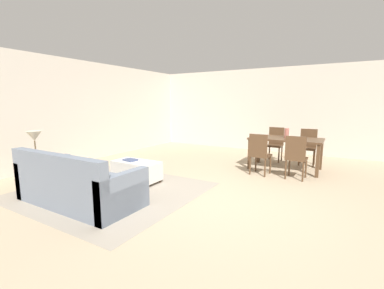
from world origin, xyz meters
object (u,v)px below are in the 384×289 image
at_px(table_lamp, 34,137).
at_px(vase_centerpiece, 287,133).
at_px(side_table, 37,165).
at_px(dining_chair_far_left, 275,142).
at_px(dining_chair_near_left, 259,152).
at_px(book_on_ottoman, 130,160).
at_px(couch, 77,186).
at_px(dining_chair_near_right, 296,155).
at_px(dining_table, 286,142).
at_px(dining_chair_far_right, 308,145).
at_px(ottoman_table, 137,170).

relative_size(table_lamp, vase_centerpiece, 2.30).
height_order(side_table, vase_centerpiece, vase_centerpiece).
bearing_deg(dining_chair_far_left, table_lamp, -125.06).
xyz_separation_m(side_table, vase_centerpiece, (3.71, 3.85, 0.44)).
height_order(dining_chair_near_left, book_on_ottoman, dining_chair_near_left).
distance_m(couch, vase_centerpiece, 4.67).
bearing_deg(dining_chair_near_left, book_on_ottoman, -139.89).
xyz_separation_m(dining_chair_near_left, dining_chair_near_right, (0.75, 0.05, 0.00)).
xyz_separation_m(dining_table, book_on_ottoman, (-2.50, -2.61, -0.22)).
height_order(side_table, dining_chair_near_right, dining_chair_near_right).
relative_size(dining_chair_near_left, dining_chair_far_right, 1.00).
bearing_deg(dining_chair_near_left, dining_table, 65.12).
distance_m(vase_centerpiece, book_on_ottoman, 3.67).
bearing_deg(dining_chair_near_right, couch, -130.94).
distance_m(couch, dining_chair_far_left, 5.17).
xyz_separation_m(couch, dining_chair_far_right, (2.78, 4.75, 0.23)).
xyz_separation_m(side_table, table_lamp, (-0.00, -0.00, 0.52)).
bearing_deg(dining_chair_near_right, side_table, -143.25).
bearing_deg(dining_chair_far_right, dining_chair_far_left, 177.61).
xyz_separation_m(ottoman_table, side_table, (-1.34, -1.23, 0.19)).
distance_m(table_lamp, vase_centerpiece, 5.35).
relative_size(ottoman_table, table_lamp, 1.86).
bearing_deg(table_lamp, dining_chair_near_left, 42.00).
bearing_deg(table_lamp, vase_centerpiece, 46.11).
height_order(dining_chair_far_right, vase_centerpiece, vase_centerpiece).
distance_m(side_table, table_lamp, 0.52).
distance_m(table_lamp, dining_chair_near_right, 5.10).
relative_size(dining_chair_near_right, dining_chair_far_left, 1.00).
relative_size(couch, dining_table, 1.28).
relative_size(couch, dining_chair_near_left, 2.24).
xyz_separation_m(dining_chair_far_left, dining_chair_far_right, (0.83, -0.03, 0.00)).
bearing_deg(vase_centerpiece, dining_chair_far_right, 62.82).
distance_m(table_lamp, dining_chair_far_right, 6.20).
distance_m(ottoman_table, dining_chair_near_right, 3.29).
bearing_deg(vase_centerpiece, dining_chair_near_left, -114.15).
relative_size(couch, vase_centerpiece, 9.01).
relative_size(side_table, dining_table, 0.34).
relative_size(side_table, dining_chair_far_right, 0.60).
bearing_deg(couch, dining_chair_near_right, 49.06).
bearing_deg(dining_chair_far_left, dining_chair_near_right, -63.83).
bearing_deg(dining_chair_near_right, vase_centerpiece, 113.92).
height_order(couch, book_on_ottoman, couch).
distance_m(dining_chair_far_left, vase_centerpiece, 0.98).
xyz_separation_m(side_table, dining_chair_near_left, (3.32, 2.99, 0.08)).
xyz_separation_m(side_table, dining_chair_far_right, (4.10, 4.63, 0.08)).
bearing_deg(dining_table, side_table, -134.13).
height_order(dining_table, book_on_ottoman, dining_table).
bearing_deg(dining_chair_far_right, table_lamp, -131.58).
relative_size(table_lamp, dining_chair_far_left, 0.57).
distance_m(ottoman_table, side_table, 1.83).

